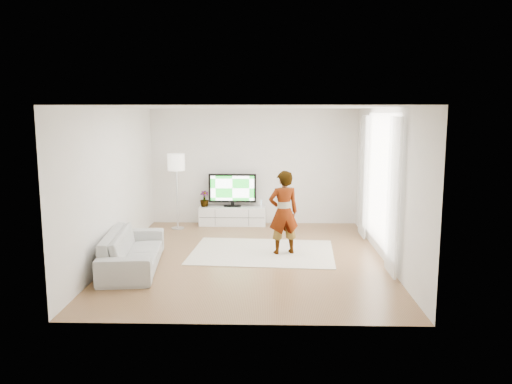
{
  "coord_description": "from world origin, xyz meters",
  "views": [
    {
      "loc": [
        0.37,
        -9.08,
        2.71
      ],
      "look_at": [
        0.12,
        0.4,
        1.19
      ],
      "focal_mm": 35.0,
      "sensor_mm": 36.0,
      "label": 1
    }
  ],
  "objects_px": {
    "television": "(232,189)",
    "floor_lamp": "(176,166)",
    "player": "(284,212)",
    "sofa": "(133,250)",
    "rug": "(262,252)",
    "media_console": "(233,216)"
  },
  "relations": [
    {
      "from": "sofa",
      "to": "television",
      "type": "bearing_deg",
      "value": -30.08
    },
    {
      "from": "television",
      "to": "media_console",
      "type": "bearing_deg",
      "value": -90.0
    },
    {
      "from": "media_console",
      "to": "rug",
      "type": "xyz_separation_m",
      "value": [
        0.76,
        -2.39,
        -0.22
      ]
    },
    {
      "from": "rug",
      "to": "floor_lamp",
      "type": "height_order",
      "value": "floor_lamp"
    },
    {
      "from": "rug",
      "to": "floor_lamp",
      "type": "bearing_deg",
      "value": 135.82
    },
    {
      "from": "media_console",
      "to": "television",
      "type": "bearing_deg",
      "value": 90.0
    },
    {
      "from": "rug",
      "to": "sofa",
      "type": "xyz_separation_m",
      "value": [
        -2.26,
        -1.04,
        0.32
      ]
    },
    {
      "from": "media_console",
      "to": "floor_lamp",
      "type": "height_order",
      "value": "floor_lamp"
    },
    {
      "from": "sofa",
      "to": "floor_lamp",
      "type": "distance_m",
      "value": 3.23
    },
    {
      "from": "floor_lamp",
      "to": "television",
      "type": "bearing_deg",
      "value": 19.76
    },
    {
      "from": "sofa",
      "to": "floor_lamp",
      "type": "xyz_separation_m",
      "value": [
        0.24,
        3.01,
        1.17
      ]
    },
    {
      "from": "television",
      "to": "floor_lamp",
      "type": "height_order",
      "value": "floor_lamp"
    },
    {
      "from": "rug",
      "to": "sofa",
      "type": "relative_size",
      "value": 1.23
    },
    {
      "from": "media_console",
      "to": "rug",
      "type": "bearing_deg",
      "value": -72.41
    },
    {
      "from": "floor_lamp",
      "to": "player",
      "type": "bearing_deg",
      "value": -40.25
    },
    {
      "from": "television",
      "to": "player",
      "type": "distance_m",
      "value": 2.77
    },
    {
      "from": "rug",
      "to": "sofa",
      "type": "height_order",
      "value": "sofa"
    },
    {
      "from": "media_console",
      "to": "sofa",
      "type": "bearing_deg",
      "value": -113.67
    },
    {
      "from": "television",
      "to": "rug",
      "type": "xyz_separation_m",
      "value": [
        0.76,
        -2.42,
        -0.88
      ]
    },
    {
      "from": "player",
      "to": "sofa",
      "type": "bearing_deg",
      "value": 4.01
    },
    {
      "from": "television",
      "to": "floor_lamp",
      "type": "bearing_deg",
      "value": -160.24
    },
    {
      "from": "player",
      "to": "floor_lamp",
      "type": "relative_size",
      "value": 0.91
    }
  ]
}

